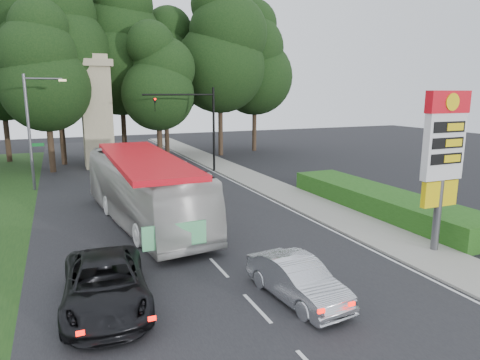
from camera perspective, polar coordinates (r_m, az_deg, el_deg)
name	(u,v)px	position (r m, az deg, el deg)	size (l,w,h in m)	color
ground	(264,316)	(13.86, 3.20, -17.67)	(120.00, 120.00, 0.00)	black
road_surface	(169,215)	(24.40, -9.42, -4.65)	(14.00, 80.00, 0.02)	black
sidewalk_right	(300,200)	(27.55, 8.01, -2.62)	(3.00, 80.00, 0.12)	gray
hedge	(381,201)	(26.04, 18.29, -2.71)	(3.00, 14.00, 1.20)	#1C4813
gas_station_pylon	(444,150)	(19.57, 25.51, 3.65)	(2.10, 0.45, 6.85)	#59595E
traffic_signal_mast	(199,118)	(36.59, -5.51, 8.25)	(6.10, 0.35, 7.20)	black
streetlight_signs	(32,127)	(32.94, -25.98, 6.37)	(2.75, 0.98, 8.00)	#59595E
monument	(97,111)	(40.99, -18.56, 8.67)	(3.00, 3.00, 10.05)	tan
tree_center_left	(54,33)	(44.12, -23.58, 17.50)	(10.08, 10.08, 19.80)	#2D2116
tree_center_right	(120,49)	(46.45, -15.76, 16.42)	(9.24, 9.24, 18.15)	#2D2116
tree_east_near	(165,65)	(49.24, -10.03, 14.81)	(8.12, 8.12, 15.95)	#2D2116
tree_east_mid	(220,48)	(47.01, -2.71, 17.17)	(9.52, 9.52, 18.70)	#2D2116
tree_far_east	(255,61)	(50.70, 1.98, 15.63)	(8.68, 8.68, 17.05)	#2D2116
tree_monument_left	(44,69)	(39.86, -24.66, 13.31)	(7.28, 7.28, 14.30)	#2D2116
tree_monument_right	(157,79)	(41.30, -10.95, 13.11)	(6.72, 6.72, 13.20)	#2D2116
transit_bus	(144,190)	(22.85, -12.72, -1.28)	(3.01, 12.87, 3.58)	silver
sedan_silver	(297,280)	(14.62, 7.65, -13.03)	(1.49, 4.27, 1.41)	#B4B6BD
suv_charcoal	(105,284)	(14.68, -17.50, -13.08)	(2.58, 5.59, 1.55)	black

